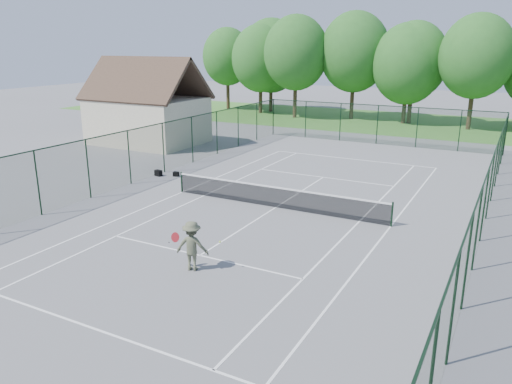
% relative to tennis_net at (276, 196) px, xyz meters
% --- Properties ---
extents(ground, '(140.00, 140.00, 0.00)m').
position_rel_tennis_net_xyz_m(ground, '(0.00, 0.00, -0.58)').
color(ground, slate).
rests_on(ground, ground).
extents(grass_far, '(80.00, 16.00, 0.01)m').
position_rel_tennis_net_xyz_m(grass_far, '(0.00, 30.00, -0.57)').
color(grass_far, '#488630').
rests_on(grass_far, ground).
extents(court_lines, '(11.05, 23.85, 0.01)m').
position_rel_tennis_net_xyz_m(court_lines, '(0.00, 0.00, -0.57)').
color(court_lines, white).
rests_on(court_lines, ground).
extents(tennis_net, '(11.08, 0.08, 1.10)m').
position_rel_tennis_net_xyz_m(tennis_net, '(0.00, 0.00, 0.00)').
color(tennis_net, black).
rests_on(tennis_net, ground).
extents(fence_enclosure, '(18.05, 36.05, 3.02)m').
position_rel_tennis_net_xyz_m(fence_enclosure, '(0.00, 0.00, 0.98)').
color(fence_enclosure, '#17321B').
rests_on(fence_enclosure, ground).
extents(utility_building, '(8.60, 6.27, 6.63)m').
position_rel_tennis_net_xyz_m(utility_building, '(-16.00, 10.00, 2.54)').
color(utility_building, beige).
rests_on(utility_building, ground).
extents(tree_line_far, '(39.40, 6.40, 9.70)m').
position_rel_tennis_net_xyz_m(tree_line_far, '(0.00, 30.00, 5.42)').
color(tree_line_far, '#3F2B1C').
rests_on(tree_line_far, ground).
extents(sports_bag_a, '(0.48, 0.34, 0.35)m').
position_rel_tennis_net_xyz_m(sports_bag_a, '(-8.75, 2.10, -0.40)').
color(sports_bag_a, black).
rests_on(sports_bag_a, ground).
extents(sports_bag_b, '(0.39, 0.29, 0.27)m').
position_rel_tennis_net_xyz_m(sports_bag_b, '(-7.77, 2.52, -0.44)').
color(sports_bag_b, black).
rests_on(sports_bag_b, ground).
extents(tennis_player, '(1.79, 0.96, 1.76)m').
position_rel_tennis_net_xyz_m(tennis_player, '(0.45, -7.50, 0.31)').
color(tennis_player, '#53573F').
rests_on(tennis_player, ground).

